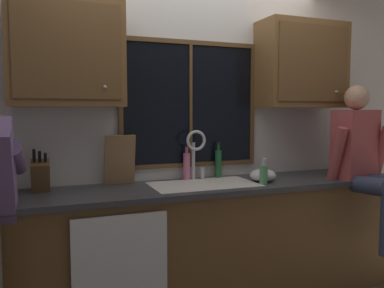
{
  "coord_description": "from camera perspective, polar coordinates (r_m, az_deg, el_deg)",
  "views": [
    {
      "loc": [
        -1.05,
        -2.99,
        1.47
      ],
      "look_at": [
        -0.02,
        -0.3,
        1.23
      ],
      "focal_mm": 36.6,
      "sensor_mm": 36.0,
      "label": 1
    }
  ],
  "objects": [
    {
      "name": "bottle_tall_clear",
      "position": [
        3.25,
        3.86,
        -2.78
      ],
      "size": [
        0.06,
        0.06,
        0.29
      ],
      "color": "#1E592D",
      "rests_on": "countertop"
    },
    {
      "name": "window_frame_top",
      "position": [
        3.22,
        -0.21,
        14.6
      ],
      "size": [
        1.17,
        0.02,
        0.04
      ],
      "primitive_type": "cube",
      "color": "brown"
    },
    {
      "name": "dishwasher_front",
      "position": [
        2.62,
        -10.3,
        -17.98
      ],
      "size": [
        0.6,
        0.02,
        0.74
      ],
      "primitive_type": "cube",
      "color": "white"
    },
    {
      "name": "window_frame_bottom",
      "position": [
        3.21,
        -0.2,
        -3.03
      ],
      "size": [
        1.17,
        0.02,
        0.04
      ],
      "primitive_type": "cube",
      "color": "brown"
    },
    {
      "name": "sink",
      "position": [
        2.99,
        1.74,
        -7.72
      ],
      "size": [
        0.8,
        0.46,
        0.21
      ],
      "color": "white",
      "rests_on": "lower_cabinet_run"
    },
    {
      "name": "back_wall",
      "position": [
        3.23,
        -1.95,
        1.35
      ],
      "size": [
        5.87,
        0.12,
        2.55
      ],
      "primitive_type": "cube",
      "color": "silver",
      "rests_on": "floor"
    },
    {
      "name": "upper_cabinet_left",
      "position": [
        2.85,
        -17.8,
        12.45
      ],
      "size": [
        0.75,
        0.36,
        0.72
      ],
      "color": "brown"
    },
    {
      "name": "lower_cabinet_run",
      "position": [
        3.07,
        0.31,
        -14.77
      ],
      "size": [
        3.47,
        0.58,
        0.88
      ],
      "primitive_type": "cube",
      "color": "brown",
      "rests_on": "floor"
    },
    {
      "name": "cutting_board",
      "position": [
        2.97,
        -10.47,
        -2.31
      ],
      "size": [
        0.23,
        0.1,
        0.38
      ],
      "primitive_type": "cube",
      "rotation": [
        0.21,
        0.0,
        0.0
      ],
      "color": "#997047",
      "rests_on": "countertop"
    },
    {
      "name": "soap_dispenser",
      "position": [
        3.01,
        10.39,
        -4.32
      ],
      "size": [
        0.06,
        0.07,
        0.2
      ],
      "color": "#59A566",
      "rests_on": "countertop"
    },
    {
      "name": "upper_cabinet_right",
      "position": [
        3.53,
        15.7,
        10.99
      ],
      "size": [
        0.75,
        0.36,
        0.72
      ],
      "color": "brown"
    },
    {
      "name": "bottle_green_glass",
      "position": [
        3.14,
        -0.77,
        -3.15
      ],
      "size": [
        0.06,
        0.06,
        0.28
      ],
      "color": "pink",
      "rests_on": "countertop"
    },
    {
      "name": "window_glass",
      "position": [
        3.19,
        -0.27,
        5.81
      ],
      "size": [
        1.1,
        0.02,
        0.95
      ],
      "primitive_type": "cube",
      "color": "black"
    },
    {
      "name": "window_frame_left",
      "position": [
        3.02,
        -10.37,
        5.78
      ],
      "size": [
        0.03,
        0.02,
        0.95
      ],
      "primitive_type": "cube",
      "color": "brown"
    },
    {
      "name": "faucet",
      "position": [
        3.1,
        0.6,
        -0.68
      ],
      "size": [
        0.18,
        0.09,
        0.4
      ],
      "color": "silver",
      "rests_on": "countertop"
    },
    {
      "name": "countertop",
      "position": [
        2.93,
        0.45,
        -6.39
      ],
      "size": [
        3.53,
        0.62,
        0.04
      ],
      "primitive_type": "cube",
      "color": "#38383D",
      "rests_on": "lower_cabinet_run"
    },
    {
      "name": "person_sitting_on_counter",
      "position": [
        3.43,
        23.79,
        -1.72
      ],
      "size": [
        0.54,
        0.63,
        1.26
      ],
      "color": "#384260",
      "rests_on": "countertop"
    },
    {
      "name": "window_frame_right",
      "position": [
        3.42,
        8.76,
        5.68
      ],
      "size": [
        0.03,
        0.02,
        0.95
      ],
      "primitive_type": "cube",
      "color": "brown"
    },
    {
      "name": "window_mullion_center",
      "position": [
        3.17,
        -0.19,
        5.81
      ],
      "size": [
        0.02,
        0.02,
        0.95
      ],
      "primitive_type": "cube",
      "color": "brown"
    },
    {
      "name": "mixing_bowl",
      "position": [
        3.14,
        10.29,
        -4.5
      ],
      "size": [
        0.2,
        0.2,
        0.1
      ],
      "primitive_type": "ellipsoid",
      "color": "silver",
      "rests_on": "countertop"
    },
    {
      "name": "knife_block",
      "position": [
        2.86,
        -21.22,
        -4.4
      ],
      "size": [
        0.12,
        0.18,
        0.32
      ],
      "color": "brown",
      "rests_on": "countertop"
    }
  ]
}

